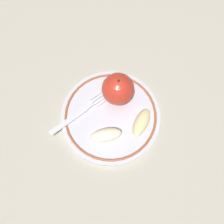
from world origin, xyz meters
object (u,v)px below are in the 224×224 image
(apple_slice_back, at_px, (106,135))
(apple_red_whole, at_px, (118,89))
(plate, at_px, (112,116))
(apple_slice_front, at_px, (142,122))
(fork, at_px, (82,112))

(apple_slice_back, bearing_deg, apple_red_whole, 64.26)
(plate, distance_m, apple_red_whole, 0.07)
(plate, bearing_deg, apple_slice_front, 91.44)
(apple_slice_back, height_order, fork, apple_slice_back)
(apple_slice_front, height_order, apple_slice_back, same)
(plate, height_order, apple_red_whole, apple_red_whole)
(plate, relative_size, apple_red_whole, 2.80)
(plate, xyz_separation_m, apple_slice_back, (0.05, 0.00, 0.02))
(apple_red_whole, relative_size, fork, 0.50)
(plate, xyz_separation_m, fork, (0.02, -0.07, 0.01))
(apple_red_whole, relative_size, apple_slice_front, 1.19)
(apple_slice_front, height_order, fork, apple_slice_front)
(plate, relative_size, apple_slice_back, 3.34)
(apple_red_whole, xyz_separation_m, apple_slice_back, (0.10, 0.01, -0.03))
(apple_red_whole, bearing_deg, apple_slice_back, 4.12)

